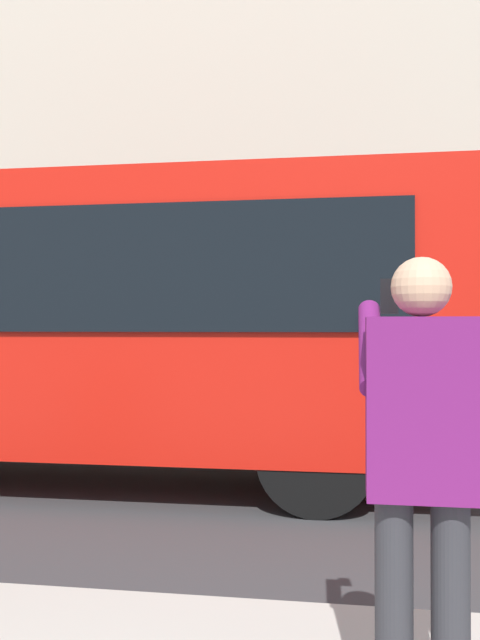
# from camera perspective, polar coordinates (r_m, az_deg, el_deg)

# --- Properties ---
(ground_plane) EXTENTS (60.00, 60.00, 0.00)m
(ground_plane) POSITION_cam_1_polar(r_m,az_deg,el_deg) (7.38, 5.82, -13.02)
(ground_plane) COLOR #38383A
(building_facade_far) EXTENTS (28.00, 1.55, 12.00)m
(building_facade_far) POSITION_cam_1_polar(r_m,az_deg,el_deg) (14.67, 7.52, 16.88)
(building_facade_far) COLOR beige
(building_facade_far) RESTS_ON ground_plane
(red_bus) EXTENTS (9.05, 2.54, 3.08)m
(red_bus) POSITION_cam_1_polar(r_m,az_deg,el_deg) (7.78, -16.14, 0.13)
(red_bus) COLOR red
(red_bus) RESTS_ON ground_plane
(pedestrian_photographer) EXTENTS (0.53, 0.52, 1.70)m
(pedestrian_photographer) POSITION_cam_1_polar(r_m,az_deg,el_deg) (2.69, 14.64, -10.25)
(pedestrian_photographer) COLOR #2D2D33
(pedestrian_photographer) RESTS_ON sidewalk_curb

